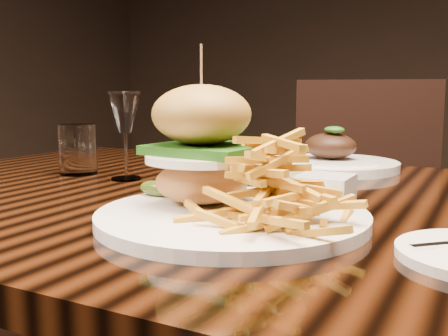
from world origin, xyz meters
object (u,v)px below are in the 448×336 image
at_px(wine_glass, 125,116).
at_px(chair_far, 365,212).
at_px(burger_plate, 231,174).
at_px(dining_table, 301,249).
at_px(far_dish, 330,161).

relative_size(wine_glass, chair_far, 0.17).
bearing_deg(chair_far, burger_plate, -100.92).
bearing_deg(wine_glass, burger_plate, -31.91).
relative_size(dining_table, far_dish, 5.69).
xyz_separation_m(dining_table, wine_glass, (-0.35, 0.02, 0.19)).
xyz_separation_m(dining_table, chair_far, (-0.10, 0.89, -0.13)).
xyz_separation_m(wine_glass, far_dish, (0.30, 0.30, -0.10)).
xyz_separation_m(dining_table, far_dish, (-0.05, 0.33, 0.09)).
bearing_deg(dining_table, chair_far, 96.25).
distance_m(burger_plate, far_dish, 0.50).
distance_m(burger_plate, chair_far, 1.10).
height_order(wine_glass, chair_far, chair_far).
bearing_deg(wine_glass, chair_far, 73.81).
bearing_deg(chair_far, dining_table, -98.12).
distance_m(burger_plate, wine_glass, 0.38).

